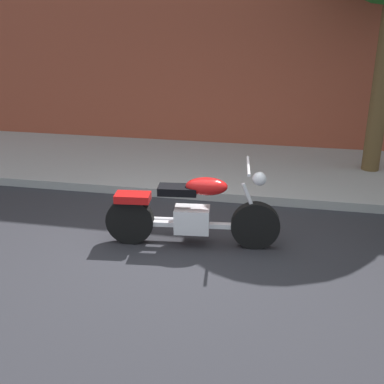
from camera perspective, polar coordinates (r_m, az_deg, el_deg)
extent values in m
plane|color=#28282D|center=(6.19, -2.02, -6.92)|extent=(60.00, 60.00, 0.00)
cube|color=#9A9A9A|center=(9.02, 2.50, 2.90)|extent=(25.59, 2.92, 0.14)
cylinder|color=black|center=(6.19, 7.41, -3.91)|extent=(0.62, 0.19, 0.61)
cylinder|color=black|center=(6.31, -7.26, -3.36)|extent=(0.62, 0.19, 0.61)
cube|color=silver|center=(6.18, 0.00, -3.24)|extent=(0.47, 0.32, 0.32)
cube|color=silver|center=(6.21, 0.00, -3.83)|extent=(1.44, 0.23, 0.06)
ellipsoid|color=red|center=(5.99, 1.72, 0.67)|extent=(0.54, 0.31, 0.22)
cube|color=black|center=(6.04, -1.70, 0.24)|extent=(0.50, 0.29, 0.10)
cube|color=red|center=(6.17, -6.94, -0.63)|extent=(0.46, 0.28, 0.10)
cylinder|color=silver|center=(6.07, 6.97, -1.51)|extent=(0.27, 0.08, 0.58)
cylinder|color=silver|center=(5.89, 6.61, 3.06)|extent=(0.11, 0.70, 0.04)
sphere|color=silver|center=(5.95, 7.89, 1.55)|extent=(0.17, 0.17, 0.17)
cylinder|color=silver|center=(6.39, -2.11, -3.38)|extent=(0.81, 0.17, 0.09)
cylinder|color=brown|center=(8.91, 21.35, 12.15)|extent=(0.30, 0.30, 3.43)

